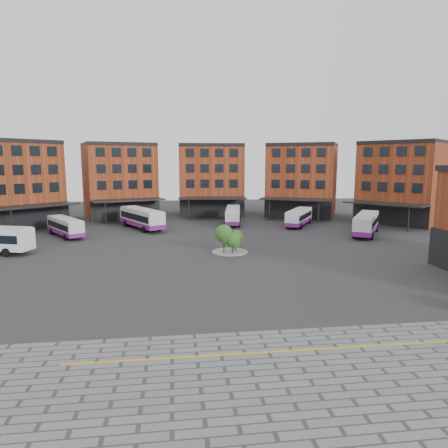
{
  "coord_description": "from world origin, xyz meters",
  "views": [
    {
      "loc": [
        -4.69,
        -35.19,
        10.94
      ],
      "look_at": [
        0.89,
        8.93,
        4.0
      ],
      "focal_mm": 32.0,
      "sensor_mm": 36.0,
      "label": 1
    }
  ],
  "objects": [
    {
      "name": "ground",
      "position": [
        0.0,
        0.0,
        0.0
      ],
      "size": [
        160.0,
        160.0,
        0.0
      ],
      "primitive_type": "plane",
      "color": "#28282B",
      "rests_on": "ground"
    },
    {
      "name": "paving_zone",
      "position": [
        2.0,
        -22.0,
        0.01
      ],
      "size": [
        50.0,
        22.0,
        0.02
      ],
      "primitive_type": "cube",
      "color": "slate",
      "rests_on": "ground"
    },
    {
      "name": "yellow_line",
      "position": [
        2.0,
        -14.0,
        0.03
      ],
      "size": [
        26.0,
        0.15,
        0.02
      ],
      "primitive_type": "cube",
      "color": "gold",
      "rests_on": "paving_zone"
    },
    {
      "name": "main_building",
      "position": [
        -4.77,
        38.25,
        7.23
      ],
      "size": [
        94.14,
        42.48,
        14.6
      ],
      "color": "#943B20",
      "rests_on": "ground"
    },
    {
      "name": "tree_island",
      "position": [
        2.01,
        11.64,
        1.8
      ],
      "size": [
        4.4,
        4.4,
        3.54
      ],
      "color": "gray",
      "rests_on": "ground"
    },
    {
      "name": "bus_b",
      "position": [
        -20.72,
        25.49,
        1.49
      ],
      "size": [
        7.18,
        9.45,
        2.75
      ],
      "rotation": [
        0.0,
        0.0,
        0.57
      ],
      "color": "silver",
      "rests_on": "ground"
    },
    {
      "name": "bus_c",
      "position": [
        -10.01,
        30.99,
        1.81
      ],
      "size": [
        8.06,
        11.71,
        3.34
      ],
      "rotation": [
        0.0,
        0.0,
        0.5
      ],
      "color": "silver",
      "rests_on": "ground"
    },
    {
      "name": "bus_d",
      "position": [
        5.69,
        34.17,
        1.59
      ],
      "size": [
        4.13,
        10.65,
        2.93
      ],
      "rotation": [
        0.0,
        0.0,
        -0.17
      ],
      "color": "silver",
      "rests_on": "ground"
    },
    {
      "name": "bus_e",
      "position": [
        16.71,
        30.77,
        1.55
      ],
      "size": [
        7.28,
        9.93,
        2.87
      ],
      "rotation": [
        0.0,
        0.0,
        -0.54
      ],
      "color": "white",
      "rests_on": "ground"
    },
    {
      "name": "bus_f",
      "position": [
        24.13,
        21.21,
        1.72
      ],
      "size": [
        8.28,
        10.88,
        3.18
      ],
      "rotation": [
        0.0,
        0.0,
        -0.57
      ],
      "color": "silver",
      "rests_on": "ground"
    }
  ]
}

